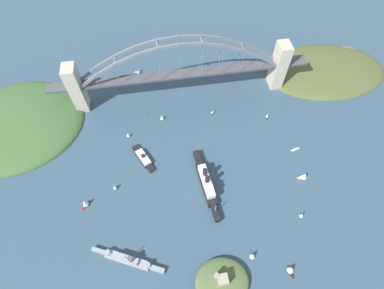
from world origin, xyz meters
name	(u,v)px	position (x,y,z in m)	size (l,w,h in m)	color
ground_plane	(182,95)	(0.00, 0.00, 0.00)	(1400.00, 1400.00, 0.00)	#334C60
harbor_arch_bridge	(181,75)	(0.00, 0.00, 32.55)	(295.15, 19.46, 78.94)	#BCB29E
headland_west_shore	(325,70)	(-192.34, -14.78, 0.00)	(158.37, 105.85, 16.26)	#4C562D
headland_east_shore	(19,123)	(189.46, 14.33, 0.00)	(151.11, 137.37, 24.56)	#3D6033
ocean_liner	(206,182)	(-6.72, 124.89, 5.97)	(13.85, 77.55, 21.36)	black
naval_cruiser	(128,260)	(71.31, 184.13, 2.91)	(61.04, 31.31, 16.69)	gray
harbor_ferry_steamer	(143,158)	(52.08, 84.56, 2.18)	(22.68, 36.91, 7.35)	black
fort_island_mid_harbor	(222,281)	(-3.10, 213.09, 4.56)	(43.75, 37.04, 16.98)	#4C6038
seaplane_taxiing_near_bridge	(138,73)	(50.60, -45.95, 2.04)	(7.74, 10.69, 4.92)	#B7B7B2
small_boat_0	(85,203)	(109.10, 127.12, 4.67)	(8.06, 8.76, 10.06)	#B2231E
small_boat_1	(253,256)	(-33.08, 197.84, 4.00)	(5.07, 8.66, 8.60)	#234C8C
small_boat_2	(212,113)	(-31.52, 34.59, 0.69)	(8.72, 8.40, 1.91)	#2D6B3D
small_boat_3	(302,215)	(-87.47, 170.46, 3.58)	(5.84, 6.08, 7.57)	#234C8C
small_boat_4	(304,176)	(-104.58, 132.54, 4.55)	(10.55, 6.15, 9.92)	gold
small_boat_5	(128,135)	(66.63, 53.24, 3.16)	(6.42, 4.52, 6.76)	#2D6B3D
small_boat_6	(268,116)	(-92.43, 51.14, 3.30)	(4.17, 6.16, 6.99)	black
small_boat_7	(115,187)	(81.48, 114.57, 3.76)	(4.80, 6.47, 7.99)	#2D6B3D
small_boat_8	(291,270)	(-61.35, 213.59, 4.33)	(6.21, 10.41, 9.37)	black
small_boat_9	(162,117)	(27.54, 34.93, 3.63)	(7.40, 5.51, 7.82)	#2D6B3D
small_boat_10	(295,149)	(-108.66, 98.88, 0.67)	(10.19, 3.86, 1.88)	silver
channel_marker_buoy	(147,113)	(44.01, 23.71, 1.12)	(2.20, 2.20, 2.75)	red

